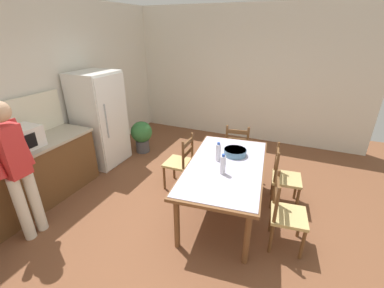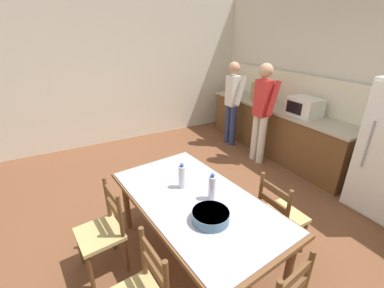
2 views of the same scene
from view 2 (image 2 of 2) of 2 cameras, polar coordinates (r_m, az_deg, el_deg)
name	(u,v)px [view 2 (image 2 of 2)]	position (r m, az deg, el deg)	size (l,w,h in m)	color
ground_plane	(208,223)	(3.39, 3.68, -17.13)	(8.32, 8.32, 0.00)	brown
wall_back	(364,87)	(4.65, 33.87, 10.48)	(6.52, 0.12, 2.90)	silver
wall_left	(126,71)	(5.62, -14.38, 15.46)	(0.12, 5.20, 2.90)	silver
kitchen_counter	(274,129)	(5.23, 17.85, 3.11)	(3.19, 0.66, 0.91)	brown
counter_splashback	(292,89)	(5.25, 21.35, 11.30)	(3.15, 0.03, 0.60)	#EFE8CB
microwave	(304,107)	(4.67, 23.71, 7.57)	(0.50, 0.39, 0.30)	white
paper_bag	(258,92)	(5.40, 14.41, 11.18)	(0.24, 0.16, 0.36)	tan
dining_table	(195,205)	(2.56, 0.72, -13.32)	(1.97, 1.21, 0.75)	brown
bottle_near_centre	(182,177)	(2.60, -2.27, -7.26)	(0.07, 0.07, 0.27)	silver
bottle_off_centre	(212,188)	(2.45, 4.47, -9.63)	(0.07, 0.07, 0.27)	silver
serving_bowl	(211,216)	(2.24, 4.16, -15.57)	(0.32, 0.32, 0.09)	slate
chair_side_near_left	(103,231)	(2.76, -19.13, -17.88)	(0.47, 0.45, 0.91)	brown
chair_side_far_right	(280,216)	(2.94, 18.92, -14.87)	(0.43, 0.41, 0.91)	brown
person_at_sink	(232,100)	(5.25, 8.95, 9.65)	(0.42, 0.29, 1.68)	navy
person_at_counter	(262,109)	(4.59, 15.30, 7.48)	(0.44, 0.30, 1.74)	silver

